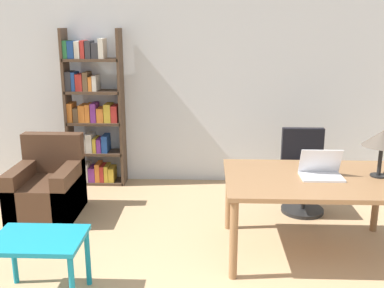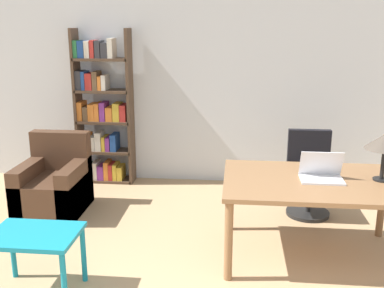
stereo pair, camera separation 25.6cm
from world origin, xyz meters
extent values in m
cube|color=silver|center=(0.00, 4.53, 1.35)|extent=(8.00, 0.06, 2.70)
cube|color=olive|center=(0.93, 2.49, 0.73)|extent=(1.64, 1.09, 0.04)
cylinder|color=olive|center=(0.17, 2.00, 0.35)|extent=(0.07, 0.07, 0.71)
cylinder|color=olive|center=(0.17, 2.97, 0.35)|extent=(0.07, 0.07, 0.71)
cylinder|color=olive|center=(1.69, 2.97, 0.35)|extent=(0.07, 0.07, 0.71)
cube|color=silver|center=(0.98, 2.48, 0.76)|extent=(0.38, 0.26, 0.02)
cube|color=silver|center=(0.98, 2.55, 0.89)|extent=(0.38, 0.11, 0.24)
cube|color=white|center=(0.98, 2.56, 0.89)|extent=(0.34, 0.09, 0.21)
cylinder|color=black|center=(1.51, 2.54, 0.76)|extent=(0.15, 0.15, 0.01)
cylinder|color=black|center=(1.51, 2.54, 0.90)|extent=(0.04, 0.04, 0.27)
cylinder|color=black|center=(1.05, 3.44, 0.02)|extent=(0.48, 0.48, 0.04)
cylinder|color=#262626|center=(1.05, 3.44, 0.21)|extent=(0.06, 0.06, 0.33)
cube|color=black|center=(1.05, 3.44, 0.42)|extent=(0.50, 0.50, 0.10)
cube|color=black|center=(1.05, 3.66, 0.71)|extent=(0.48, 0.08, 0.47)
cube|color=teal|center=(-1.34, 1.65, 0.51)|extent=(0.69, 0.50, 0.04)
cylinder|color=teal|center=(-1.03, 1.43, 0.25)|extent=(0.04, 0.04, 0.49)
cylinder|color=teal|center=(-1.65, 1.86, 0.25)|extent=(0.04, 0.04, 0.49)
cylinder|color=teal|center=(-1.03, 1.86, 0.25)|extent=(0.04, 0.04, 0.49)
cube|color=#472D1E|center=(-1.86, 3.23, 0.21)|extent=(0.69, 0.80, 0.42)
cube|color=#472D1E|center=(-1.86, 3.55, 0.65)|extent=(0.69, 0.16, 0.46)
cube|color=#472D1E|center=(-2.12, 3.23, 0.29)|extent=(0.16, 0.80, 0.58)
cube|color=#472D1E|center=(-1.59, 3.23, 0.29)|extent=(0.16, 0.80, 0.58)
cube|color=#4C3828|center=(-1.90, 4.34, 1.03)|extent=(0.04, 0.28, 2.05)
cube|color=#4C3828|center=(-1.19, 4.34, 1.03)|extent=(0.04, 0.28, 2.05)
cube|color=#4C3828|center=(-1.55, 4.34, 0.02)|extent=(0.71, 0.28, 0.04)
cube|color=#B72D28|center=(-1.84, 4.34, 0.15)|extent=(0.09, 0.24, 0.23)
cube|color=#2D7F47|center=(-1.76, 4.34, 0.14)|extent=(0.06, 0.24, 0.21)
cube|color=silver|center=(-1.70, 4.34, 0.16)|extent=(0.07, 0.24, 0.24)
cube|color=#7F338C|center=(-1.62, 4.34, 0.13)|extent=(0.09, 0.24, 0.19)
cube|color=orange|center=(-1.54, 4.34, 0.16)|extent=(0.06, 0.24, 0.25)
cube|color=#B72D28|center=(-1.48, 4.34, 0.15)|extent=(0.05, 0.24, 0.22)
cube|color=gold|center=(-1.42, 4.34, 0.15)|extent=(0.05, 0.24, 0.22)
cube|color=gold|center=(-1.35, 4.34, 0.13)|extent=(0.07, 0.24, 0.19)
cube|color=#4C3828|center=(-1.55, 4.34, 0.43)|extent=(0.71, 0.28, 0.04)
cube|color=brown|center=(-1.86, 4.34, 0.55)|extent=(0.06, 0.24, 0.21)
cube|color=orange|center=(-1.79, 4.34, 0.56)|extent=(0.06, 0.24, 0.22)
cube|color=silver|center=(-1.72, 4.34, 0.54)|extent=(0.08, 0.24, 0.19)
cube|color=silver|center=(-1.63, 4.34, 0.57)|extent=(0.08, 0.24, 0.25)
cube|color=gold|center=(-1.56, 4.34, 0.54)|extent=(0.05, 0.24, 0.19)
cube|color=#7F338C|center=(-1.50, 4.34, 0.54)|extent=(0.06, 0.24, 0.18)
cube|color=#234C99|center=(-1.42, 4.34, 0.56)|extent=(0.08, 0.24, 0.23)
cube|color=#4C3828|center=(-1.55, 4.34, 0.84)|extent=(0.71, 0.28, 0.04)
cube|color=orange|center=(-1.85, 4.34, 0.98)|extent=(0.07, 0.24, 0.25)
cube|color=brown|center=(-1.78, 4.34, 0.95)|extent=(0.07, 0.24, 0.19)
cube|color=orange|center=(-1.70, 4.34, 0.97)|extent=(0.08, 0.24, 0.22)
cube|color=orange|center=(-1.62, 4.34, 0.98)|extent=(0.06, 0.24, 0.23)
cube|color=#7F338C|center=(-1.55, 4.34, 0.98)|extent=(0.07, 0.24, 0.25)
cube|color=orange|center=(-1.46, 4.34, 0.95)|extent=(0.09, 0.24, 0.18)
cube|color=gold|center=(-1.36, 4.34, 0.98)|extent=(0.09, 0.24, 0.24)
cube|color=#B72D28|center=(-1.27, 4.34, 0.97)|extent=(0.08, 0.24, 0.22)
cube|color=#4C3828|center=(-1.55, 4.34, 1.25)|extent=(0.71, 0.28, 0.04)
cube|color=#333338|center=(-1.85, 4.34, 1.39)|extent=(0.08, 0.24, 0.24)
cube|color=#234C99|center=(-1.78, 4.34, 1.39)|extent=(0.05, 0.24, 0.24)
cube|color=#B72D28|center=(-1.71, 4.34, 1.38)|extent=(0.09, 0.24, 0.21)
cube|color=brown|center=(-1.63, 4.34, 1.39)|extent=(0.07, 0.24, 0.24)
cube|color=orange|center=(-1.57, 4.34, 1.36)|extent=(0.04, 0.24, 0.18)
cube|color=silver|center=(-1.51, 4.34, 1.37)|extent=(0.06, 0.24, 0.20)
cube|color=#4C3828|center=(-1.55, 4.34, 1.66)|extent=(0.71, 0.28, 0.04)
cube|color=#2D7F47|center=(-1.86, 4.34, 1.79)|extent=(0.05, 0.24, 0.22)
cube|color=#234C99|center=(-1.79, 4.34, 1.79)|extent=(0.08, 0.24, 0.22)
cube|color=silver|center=(-1.71, 4.34, 1.79)|extent=(0.07, 0.24, 0.21)
cube|color=#B72D28|center=(-1.64, 4.34, 1.79)|extent=(0.05, 0.24, 0.22)
cube|color=#333338|center=(-1.57, 4.34, 1.79)|extent=(0.07, 0.24, 0.22)
cube|color=#333338|center=(-1.48, 4.34, 1.78)|extent=(0.09, 0.24, 0.19)
cube|color=silver|center=(-1.40, 4.34, 1.80)|extent=(0.06, 0.24, 0.25)
camera|label=1|loc=(-0.05, -1.42, 2.09)|focal=42.00mm
camera|label=2|loc=(0.21, -1.40, 2.09)|focal=42.00mm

